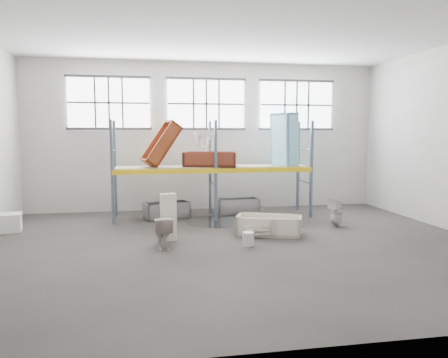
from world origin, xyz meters
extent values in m
cube|color=#4C4541|center=(0.00, 0.00, -0.05)|extent=(12.00, 10.00, 0.10)
cube|color=silver|center=(0.00, 0.00, 5.05)|extent=(12.00, 10.00, 0.10)
cube|color=#BBB6AD|center=(0.00, 5.05, 2.50)|extent=(12.00, 0.10, 5.00)
cube|color=#A09B94|center=(0.00, -5.05, 2.50)|extent=(12.00, 0.10, 5.00)
cube|color=white|center=(-3.20, 4.94, 3.60)|extent=(2.60, 0.04, 1.60)
cube|color=white|center=(0.00, 4.94, 3.60)|extent=(2.60, 0.04, 1.60)
cube|color=white|center=(3.20, 4.94, 3.60)|extent=(2.60, 0.04, 1.60)
cube|color=slate|center=(-3.00, 2.90, 1.50)|extent=(0.08, 0.08, 3.00)
cube|color=slate|center=(-3.00, 4.10, 1.50)|extent=(0.08, 0.08, 3.00)
cube|color=slate|center=(0.00, 2.90, 1.50)|extent=(0.08, 0.08, 3.00)
cube|color=slate|center=(0.00, 4.10, 1.50)|extent=(0.08, 0.08, 3.00)
cube|color=slate|center=(3.00, 2.90, 1.50)|extent=(0.08, 0.08, 3.00)
cube|color=slate|center=(3.00, 4.10, 1.50)|extent=(0.08, 0.08, 3.00)
cube|color=yellow|center=(0.00, 2.90, 1.50)|extent=(6.00, 0.10, 0.14)
cube|color=yellow|center=(0.00, 4.10, 1.50)|extent=(6.00, 0.10, 0.14)
cube|color=gray|center=(0.00, 3.50, 1.58)|extent=(5.90, 1.10, 0.03)
cylinder|color=black|center=(0.00, 2.70, 0.00)|extent=(1.80, 1.80, 0.00)
cube|color=beige|center=(1.17, 0.49, 0.28)|extent=(0.38, 0.19, 0.36)
imported|color=beige|center=(0.60, 0.66, 0.16)|extent=(0.62, 0.62, 0.17)
imported|color=beige|center=(-1.69, 0.02, 0.37)|extent=(0.47, 0.75, 0.73)
cube|color=#F5E3C8|center=(-1.52, 0.72, 0.58)|extent=(0.40, 0.29, 1.15)
imported|color=silver|center=(3.22, 1.49, 0.40)|extent=(0.47, 0.47, 0.80)
imported|color=white|center=(-0.26, 3.30, 2.09)|extent=(0.79, 0.68, 0.60)
cylinder|color=silver|center=(0.29, -0.13, 0.16)|extent=(0.29, 0.29, 0.32)
cube|color=white|center=(-5.66, 2.40, 0.24)|extent=(0.67, 0.67, 0.48)
camera|label=1|loc=(-2.00, -9.75, 2.61)|focal=34.65mm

